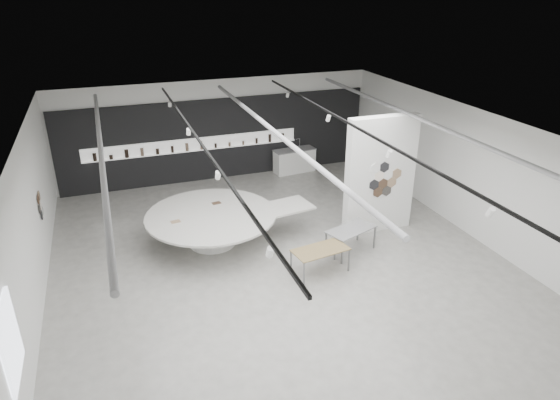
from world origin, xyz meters
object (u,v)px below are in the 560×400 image
object	(u,v)px
sample_table_wood	(320,251)
sample_table_stone	(351,231)
kitchen_counter	(294,160)
partition_column	(380,175)
display_island	(214,224)

from	to	relation	value
sample_table_wood	sample_table_stone	size ratio (longest dim) A/B	0.99
sample_table_wood	kitchen_counter	distance (m)	7.52
partition_column	display_island	xyz separation A→B (m)	(-4.93, 0.81, -1.17)
sample_table_wood	kitchen_counter	size ratio (longest dim) A/B	0.91
display_island	kitchen_counter	bearing A→B (deg)	38.86
partition_column	sample_table_stone	size ratio (longest dim) A/B	2.27
partition_column	kitchen_counter	xyz separation A→B (m)	(-0.58, 5.53, -1.32)
partition_column	sample_table_wood	distance (m)	3.36
kitchen_counter	partition_column	bearing A→B (deg)	-89.93
partition_column	display_island	distance (m)	5.13
partition_column	sample_table_stone	world-z (taller)	partition_column
display_island	kitchen_counter	distance (m)	6.41
display_island	sample_table_stone	size ratio (longest dim) A/B	3.29
sample_table_wood	sample_table_stone	xyz separation A→B (m)	(1.25, 0.70, 0.03)
sample_table_wood	display_island	bearing A→B (deg)	132.07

